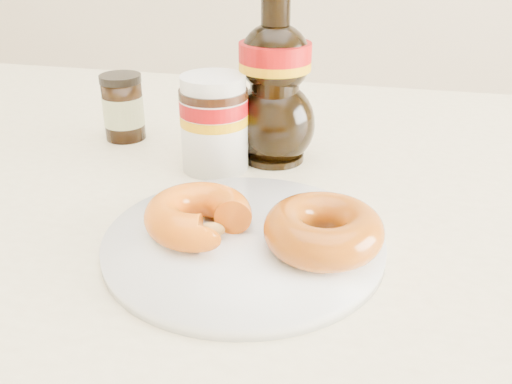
% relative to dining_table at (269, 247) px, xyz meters
% --- Properties ---
extents(dining_table, '(1.40, 0.90, 0.75)m').
position_rel_dining_table_xyz_m(dining_table, '(0.00, 0.00, 0.00)').
color(dining_table, '#F9EBBE').
rests_on(dining_table, ground).
extents(plate, '(0.26, 0.26, 0.01)m').
position_rel_dining_table_xyz_m(plate, '(0.00, -0.14, 0.09)').
color(plate, white).
rests_on(plate, dining_table).
extents(donut_bitten, '(0.12, 0.12, 0.03)m').
position_rel_dining_table_xyz_m(donut_bitten, '(-0.04, -0.14, 0.11)').
color(donut_bitten, orange).
rests_on(donut_bitten, plate).
extents(donut_whole, '(0.12, 0.12, 0.04)m').
position_rel_dining_table_xyz_m(donut_whole, '(0.08, -0.14, 0.12)').
color(donut_whole, '#9A4A09').
rests_on(donut_whole, plate).
extents(nutella_jar, '(0.08, 0.08, 0.11)m').
position_rel_dining_table_xyz_m(nutella_jar, '(-0.08, 0.04, 0.15)').
color(nutella_jar, white).
rests_on(nutella_jar, dining_table).
extents(syrup_bottle, '(0.11, 0.09, 0.20)m').
position_rel_dining_table_xyz_m(syrup_bottle, '(-0.01, 0.08, 0.18)').
color(syrup_bottle, black).
rests_on(syrup_bottle, dining_table).
extents(dark_jar, '(0.06, 0.06, 0.09)m').
position_rel_dining_table_xyz_m(dark_jar, '(-0.23, 0.11, 0.13)').
color(dark_jar, black).
rests_on(dark_jar, dining_table).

